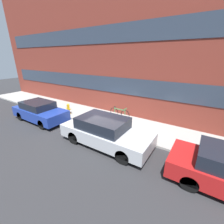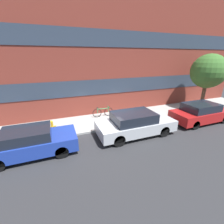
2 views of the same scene
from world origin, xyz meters
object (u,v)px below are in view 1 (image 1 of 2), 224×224
at_px(parked_car_silver, 105,131).
at_px(fire_hydrant, 68,109).
at_px(bicycle, 120,113).
at_px(parked_car_blue, 40,111).

height_order(parked_car_silver, fire_hydrant, parked_car_silver).
relative_size(parked_car_silver, bicycle, 2.91).
distance_m(parked_car_blue, bicycle, 5.33).
height_order(parked_car_blue, fire_hydrant, parked_car_blue).
relative_size(parked_car_blue, bicycle, 2.56).
height_order(parked_car_blue, parked_car_silver, parked_car_silver).
bearing_deg(fire_hydrant, parked_car_blue, -117.55).
relative_size(parked_car_blue, parked_car_silver, 0.88).
xyz_separation_m(parked_car_silver, fire_hydrant, (-4.46, 1.66, -0.18)).
distance_m(parked_car_blue, parked_car_silver, 5.33).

